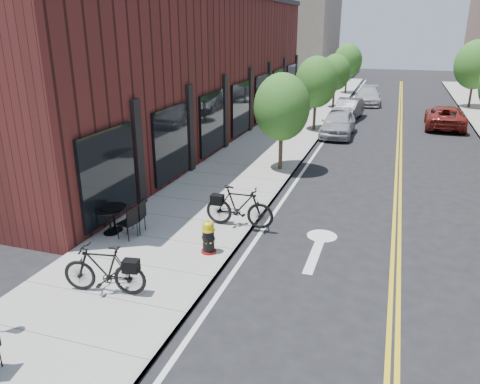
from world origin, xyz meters
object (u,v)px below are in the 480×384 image
(parked_car_b, at_px, (348,109))
(bistro_set_b, at_px, (114,215))
(fire_hydrant, at_px, (208,237))
(bistro_set_c, at_px, (110,218))
(parked_car_far, at_px, (445,117))
(parked_car_c, at_px, (368,96))
(bicycle_right, at_px, (239,207))
(bicycle_left, at_px, (104,269))
(parked_car_a, at_px, (338,123))

(parked_car_b, bearing_deg, bistro_set_b, -95.90)
(fire_hydrant, distance_m, bistro_set_c, 3.04)
(fire_hydrant, height_order, parked_car_far, parked_car_far)
(parked_car_far, bearing_deg, bistro_set_b, 63.69)
(parked_car_c, relative_size, parked_car_far, 0.95)
(bicycle_right, bearing_deg, bicycle_left, 157.73)
(fire_hydrant, xyz_separation_m, bistro_set_b, (-3.03, 0.43, 0.05))
(bistro_set_c, xyz_separation_m, parked_car_far, (10.01, 19.00, 0.06))
(bicycle_left, distance_m, bistro_set_c, 3.15)
(bistro_set_b, bearing_deg, bistro_set_c, -96.79)
(bicycle_left, distance_m, parked_car_a, 17.83)
(bicycle_left, relative_size, parked_car_far, 0.40)
(parked_car_far, bearing_deg, parked_car_c, -55.42)
(bicycle_left, xyz_separation_m, parked_car_far, (8.39, 21.70, -0.04))
(fire_hydrant, height_order, bistro_set_c, bistro_set_c)
(bistro_set_b, relative_size, bistro_set_c, 1.03)
(parked_car_a, distance_m, parked_car_far, 6.94)
(fire_hydrant, height_order, bistro_set_b, bistro_set_b)
(fire_hydrant, bearing_deg, bicycle_right, 85.24)
(bicycle_right, bearing_deg, fire_hydrant, 171.46)
(bistro_set_b, height_order, parked_car_a, parked_car_a)
(bicycle_left, distance_m, parked_car_far, 23.27)
(parked_car_a, height_order, parked_car_b, parked_car_a)
(bicycle_right, xyz_separation_m, parked_car_far, (6.76, 17.41, -0.08))
(bicycle_right, xyz_separation_m, parked_car_c, (1.94, 24.87, -0.09))
(parked_car_b, bearing_deg, bicycle_left, -90.32)
(bicycle_left, height_order, bistro_set_c, bicycle_left)
(bicycle_right, relative_size, parked_car_b, 0.52)
(bistro_set_b, height_order, parked_car_c, parked_car_c)
(bicycle_left, relative_size, parked_car_a, 0.46)
(bicycle_left, bearing_deg, bicycle_right, 149.86)
(bicycle_right, height_order, parked_car_far, bicycle_right)
(bistro_set_c, bearing_deg, fire_hydrant, 6.33)
(parked_car_c, bearing_deg, bicycle_right, -97.81)
(parked_car_b, distance_m, parked_car_c, 6.60)
(parked_car_a, xyz_separation_m, parked_car_b, (0.00, 4.99, -0.05))
(parked_car_b, bearing_deg, bistro_set_c, -95.77)
(parked_car_b, bearing_deg, parked_car_a, -83.31)
(bistro_set_c, distance_m, parked_car_b, 20.39)
(parked_car_a, bearing_deg, fire_hydrant, -95.05)
(bicycle_left, xyz_separation_m, bicycle_right, (1.63, 4.29, 0.04))
(fire_hydrant, relative_size, parked_car_far, 0.19)
(bistro_set_c, bearing_deg, parked_car_far, 72.84)
(bistro_set_b, height_order, bistro_set_c, bistro_set_b)
(bicycle_right, bearing_deg, parked_car_a, -6.33)
(bistro_set_b, xyz_separation_m, parked_car_far, (10.01, 18.79, 0.05))
(fire_hydrant, xyz_separation_m, bistro_set_c, (-3.03, 0.23, 0.04))
(parked_car_far, bearing_deg, fire_hydrant, 71.78)
(bistro_set_b, distance_m, parked_car_far, 21.29)
(bicycle_left, height_order, bicycle_right, bicycle_right)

